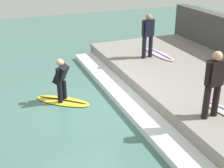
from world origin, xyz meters
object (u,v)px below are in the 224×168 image
at_px(surfboard_riding, 63,101).
at_px(surfer_riding, 61,78).
at_px(surfer_waiting_near, 214,81).
at_px(surfer_waiting_far, 148,33).
at_px(surfboard_waiting_far, 159,54).

distance_m(surfboard_riding, surfer_riding, 0.77).
xyz_separation_m(surfer_waiting_near, surfer_waiting_far, (0.66, 4.60, -0.03)).
distance_m(surfer_riding, surfer_waiting_near, 4.41).
relative_size(surfboard_riding, surfer_waiting_far, 1.05).
bearing_deg(surfboard_riding, surfboard_waiting_far, 19.61).
height_order(surfer_waiting_near, surfer_waiting_far, surfer_waiting_near).
xyz_separation_m(surfboard_riding, surfboard_waiting_far, (4.24, 1.51, 0.54)).
bearing_deg(surfer_waiting_near, surfer_waiting_far, 81.82).
bearing_deg(surfer_waiting_far, surfboard_riding, -158.69).
xyz_separation_m(surfer_riding, surfboard_waiting_far, (4.24, 1.51, -0.24)).
bearing_deg(surfer_riding, surfboard_waiting_far, 19.61).
bearing_deg(surfboard_riding, surfer_riding, -90.00).
bearing_deg(surfboard_riding, surfer_waiting_far, 21.31).
distance_m(surfer_waiting_near, surfboard_waiting_far, 4.94).
xyz_separation_m(surfer_riding, surfer_waiting_far, (3.64, 1.42, 0.66)).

